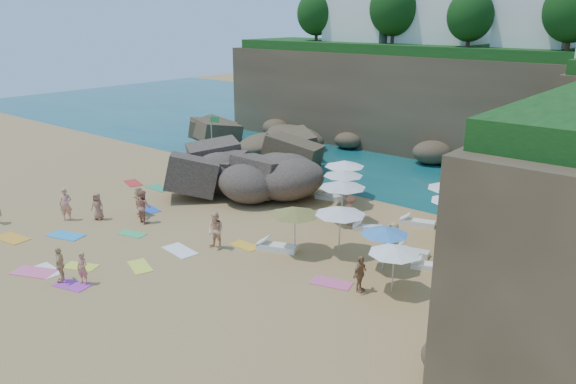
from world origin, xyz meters
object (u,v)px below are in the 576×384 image
Objects in this scene: flag_pole at (213,134)px; person_stand_0 at (66,204)px; parasol_1 at (343,184)px; parasol_0 at (345,164)px; person_stand_4 at (393,240)px; person_stand_5 at (340,174)px; person_stand_3 at (360,274)px; person_stand_1 at (143,206)px; person_stand_2 at (351,210)px; lounger_0 at (417,223)px; parasol_2 at (451,185)px; rock_outcrop at (233,195)px.

person_stand_0 is (2.30, -13.49, -1.59)m from flag_pole.
parasol_0 is at bearing 122.90° from parasol_1.
person_stand_4 reaches higher than person_stand_5.
person_stand_3 is 15.61m from person_stand_5.
person_stand_4 reaches higher than person_stand_3.
person_stand_1 reaches higher than person_stand_2.
lounger_0 is (3.48, 2.32, -2.10)m from parasol_1.
parasol_0 is 1.55× the size of person_stand_3.
parasol_1 is 7.58m from person_stand_5.
person_stand_0 is 16.00m from person_stand_2.
person_stand_3 reaches higher than lounger_0.
lounger_0 is 19.72m from person_stand_0.
person_stand_4 is (19.10, -6.27, -1.63)m from flag_pole.
person_stand_3 is at bearing -60.60° from person_stand_4.
person_stand_0 is at bearing -80.33° from flag_pole.
person_stand_4 reaches higher than person_stand_2.
parasol_2 reaches higher than person_stand_2.
person_stand_1 is 1.09× the size of person_stand_2.
lounger_0 is 1.02× the size of person_stand_1.
lounger_0 is 15.26m from person_stand_1.
parasol_2 is 1.51× the size of person_stand_2.
person_stand_4 is (-0.07, -6.05, -1.34)m from parasol_2.
parasol_0 is 1.41× the size of person_stand_4.
person_stand_3 is (19.73, -10.17, -1.71)m from flag_pole.
flag_pole reaches higher than parasol_2.
parasol_1 is at bearing 2.34° from rock_outcrop.
person_stand_3 is (13.79, 0.72, -0.12)m from person_stand_1.
person_stand_1 is at bearing -141.09° from parasol_2.
person_stand_1 reaches higher than rock_outcrop.
person_stand_4 is (16.80, 7.22, -0.04)m from person_stand_0.
person_stand_4 is at bearing -90.67° from parasol_2.
person_stand_2 is 7.73m from person_stand_5.
parasol_2 is at bearing 38.01° from parasol_1.
lounger_0 is at bearing -15.03° from parasol_0.
person_stand_0 is at bearing 47.51° from person_stand_2.
rock_outcrop is 7.96m from flag_pole.
person_stand_1 is 1.26× the size of person_stand_5.
parasol_0 is 1.69× the size of person_stand_5.
person_stand_2 reaches higher than person_stand_3.
parasol_2 is at bearing 30.70° from lounger_0.
flag_pole is 2.07× the size of lounger_0.
person_stand_4 is (13.15, 4.63, -0.04)m from person_stand_1.
flag_pole is 2.65× the size of person_stand_5.
rock_outcrop is 4.43× the size of person_stand_4.
parasol_2 is 5.64m from person_stand_2.
parasol_0 is 16.69m from person_stand_0.
rock_outcrop is 3.15× the size of parasol_0.
flag_pole is 2.31× the size of person_stand_2.
rock_outcrop is at bearing 63.84° from person_stand_3.
person_stand_0 reaches higher than lounger_0.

